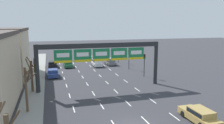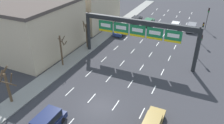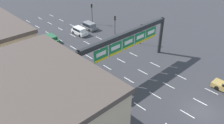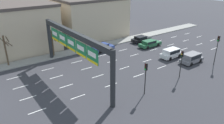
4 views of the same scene
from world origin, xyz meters
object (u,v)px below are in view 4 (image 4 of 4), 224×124
Objects in this scene: tree_bare_closest at (52,41)px; tree_bare_second at (6,49)px; suv_grey at (192,58)px; car_green at (150,43)px; car_blue at (103,47)px; traffic_light_mid_block at (146,72)px; traffic_light_near_gantry at (182,59)px; car_black at (141,39)px; traffic_light_far_end at (217,45)px; sign_gantry at (73,42)px; suv_white at (171,53)px.

tree_bare_closest reaches higher than tree_bare_second.
suv_grey reaches higher than car_green.
traffic_light_mid_block is at bearing -15.80° from car_blue.
suv_grey is at bearing 111.54° from traffic_light_near_gantry.
tree_bare_closest reaches higher than car_green.
traffic_light_far_end reaches higher than car_black.
traffic_light_mid_block is 15.51m from traffic_light_far_end.
traffic_light_near_gantry is 0.98× the size of traffic_light_mid_block.
car_black is 26.15m from tree_bare_second.
sign_gantry is 17.92m from suv_white.
car_green is (3.33, -0.74, 0.02)m from car_black.
car_black is 9.75m from car_blue.
car_blue is 0.83× the size of tree_bare_second.
sign_gantry is at bearing -70.66° from car_black.
sign_gantry is at bearing -126.98° from traffic_light_near_gantry.
suv_grey is 1.03× the size of suv_white.
car_blue is at bearing 164.20° from traffic_light_mid_block.
tree_bare_second is (-19.08, -11.57, -0.10)m from traffic_light_mid_block.
sign_gantry is at bearing -53.70° from car_blue.
car_black is at bearing -175.69° from traffic_light_far_end.
traffic_light_mid_block is at bearing -41.89° from car_black.
car_black is at bearing 138.11° from traffic_light_mid_block.
tree_bare_closest is at bearing -134.28° from traffic_light_far_end.
sign_gantry is at bearing -100.23° from suv_white.
car_green is at bearing -12.49° from car_black.
sign_gantry is 3.83× the size of traffic_light_far_end.
traffic_light_near_gantry reaches higher than car_green.
traffic_light_far_end is (0.32, 8.36, 0.51)m from traffic_light_near_gantry.
tree_bare_closest is at bearing -167.92° from traffic_light_mid_block.
traffic_light_mid_block reaches higher than suv_white.
traffic_light_mid_block is (15.94, -14.30, 2.31)m from car_black.
car_blue is at bearing -145.82° from traffic_light_far_end.
tree_bare_closest reaches higher than car_blue.
sign_gantry is at bearing -152.76° from traffic_light_mid_block.
traffic_light_near_gantry is at bearing 44.87° from tree_bare_second.
car_black is 1.02× the size of traffic_light_mid_block.
car_blue is 0.98× the size of traffic_light_mid_block.
traffic_light_near_gantry is 21.88m from tree_bare_closest.
car_green is at bearing 100.39° from sign_gantry.
sign_gantry is 4.39× the size of car_black.
car_black is at bearing 175.75° from suv_grey.
car_green is 18.90m from tree_bare_closest.
tree_bare_second is (-12.91, -23.91, 2.01)m from suv_white.
suv_white is 0.82× the size of tree_bare_second.
suv_white is at bearing -10.73° from car_green.
car_black is 0.87× the size of traffic_light_far_end.
tree_bare_second is (-3.14, -25.87, 2.22)m from car_black.
car_green is at bearing -171.27° from traffic_light_far_end.
car_green is at bearing 69.91° from tree_bare_closest.
traffic_light_mid_block is (6.16, -12.34, 2.11)m from suv_white.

